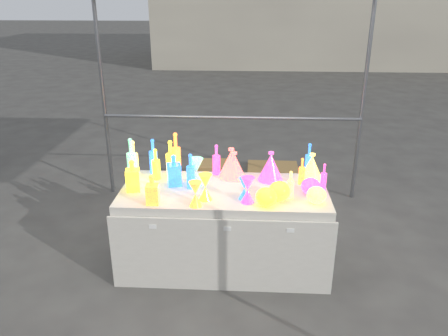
# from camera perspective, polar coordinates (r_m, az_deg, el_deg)

# --- Properties ---
(ground) EXTENTS (80.00, 80.00, 0.00)m
(ground) POSITION_cam_1_polar(r_m,az_deg,el_deg) (4.18, 0.00, -12.18)
(ground) COLOR #5E5C57
(ground) RESTS_ON ground
(display_table) EXTENTS (1.84, 0.83, 0.75)m
(display_table) POSITION_cam_1_polar(r_m,az_deg,el_deg) (3.98, -0.01, -7.77)
(display_table) COLOR silver
(display_table) RESTS_ON ground
(cardboard_box_closed) EXTENTS (0.49, 0.37, 0.35)m
(cardboard_box_closed) POSITION_cam_1_polar(r_m,az_deg,el_deg) (5.60, -1.79, -0.97)
(cardboard_box_closed) COLOR #A27C49
(cardboard_box_closed) RESTS_ON ground
(cardboard_box_flat) EXTENTS (0.72, 0.52, 0.06)m
(cardboard_box_flat) POSITION_cam_1_polar(r_m,az_deg,el_deg) (6.24, 6.38, -0.08)
(cardboard_box_flat) COLOR #A27C49
(cardboard_box_flat) RESTS_ON ground
(bottle_0) EXTENTS (0.09, 0.09, 0.29)m
(bottle_0) POSITION_cam_1_polar(r_m,az_deg,el_deg) (4.02, -8.88, 0.52)
(bottle_0) COLOR #ED4A16
(bottle_0) RESTS_ON display_table
(bottle_1) EXTENTS (0.08, 0.08, 0.34)m
(bottle_1) POSITION_cam_1_polar(r_m,az_deg,el_deg) (4.17, -9.23, 1.57)
(bottle_1) COLOR #1A9045
(bottle_1) RESTS_ON display_table
(bottle_2) EXTENTS (0.09, 0.09, 0.41)m
(bottle_2) POSITION_cam_1_polar(r_m,az_deg,el_deg) (4.09, -6.30, 1.87)
(bottle_2) COLOR yellow
(bottle_2) RESTS_ON display_table
(bottle_3) EXTENTS (0.10, 0.10, 0.29)m
(bottle_3) POSITION_cam_1_polar(r_m,az_deg,el_deg) (4.09, -1.00, 1.14)
(bottle_3) COLOR #1C64A9
(bottle_3) RESTS_ON display_table
(bottle_4) EXTENTS (0.09, 0.09, 0.35)m
(bottle_4) POSITION_cam_1_polar(r_m,az_deg,el_deg) (4.12, -11.70, 1.22)
(bottle_4) COLOR #15857E
(bottle_4) RESTS_ON display_table
(bottle_5) EXTENTS (0.11, 0.11, 0.40)m
(bottle_5) POSITION_cam_1_polar(r_m,az_deg,el_deg) (4.04, -11.99, 1.16)
(bottle_5) COLOR #DB2B98
(bottle_5) RESTS_ON display_table
(bottle_6) EXTENTS (0.10, 0.10, 0.35)m
(bottle_6) POSITION_cam_1_polar(r_m,az_deg,el_deg) (4.06, -6.97, 1.25)
(bottle_6) COLOR #ED4A16
(bottle_6) RESTS_ON display_table
(bottle_7) EXTENTS (0.08, 0.08, 0.32)m
(bottle_7) POSITION_cam_1_polar(r_m,az_deg,el_deg) (3.79, -4.37, -0.40)
(bottle_7) COLOR #1A9045
(bottle_7) RESTS_ON display_table
(decanter_0) EXTENTS (0.13, 0.13, 0.28)m
(decanter_0) POSITION_cam_1_polar(r_m,az_deg,el_deg) (3.83, -11.85, -0.94)
(decanter_0) COLOR #ED4A16
(decanter_0) RESTS_ON display_table
(decanter_1) EXTENTS (0.11, 0.11, 0.25)m
(decanter_1) POSITION_cam_1_polar(r_m,az_deg,el_deg) (3.56, -9.35, -2.76)
(decanter_1) COLOR yellow
(decanter_1) RESTS_ON display_table
(decanter_2) EXTENTS (0.15, 0.15, 0.28)m
(decanter_2) POSITION_cam_1_polar(r_m,az_deg,el_deg) (3.88, -6.55, -0.27)
(decanter_2) COLOR #1A9045
(decanter_2) RESTS_ON display_table
(hourglass_0) EXTENTS (0.12, 0.12, 0.21)m
(hourglass_0) POSITION_cam_1_polar(r_m,az_deg,el_deg) (3.49, -3.76, -3.41)
(hourglass_0) COLOR yellow
(hourglass_0) RESTS_ON display_table
(hourglass_1) EXTENTS (0.14, 0.14, 0.22)m
(hourglass_1) POSITION_cam_1_polar(r_m,az_deg,el_deg) (3.54, 3.12, -2.88)
(hourglass_1) COLOR #1C64A9
(hourglass_1) RESTS_ON display_table
(hourglass_3) EXTENTS (0.14, 0.14, 0.25)m
(hourglass_3) POSITION_cam_1_polar(r_m,az_deg,el_deg) (3.86, -3.61, -0.50)
(hourglass_3) COLOR #DB2B98
(hourglass_3) RESTS_ON display_table
(hourglass_4) EXTENTS (0.14, 0.14, 0.22)m
(hourglass_4) POSITION_cam_1_polar(r_m,az_deg,el_deg) (3.59, -2.45, -2.51)
(hourglass_4) COLOR #ED4A16
(hourglass_4) RESTS_ON display_table
(hourglass_5) EXTENTS (0.10, 0.10, 0.19)m
(hourglass_5) POSITION_cam_1_polar(r_m,az_deg,el_deg) (3.60, 2.67, -2.70)
(hourglass_5) COLOR #1A9045
(hourglass_5) RESTS_ON display_table
(globe_0) EXTENTS (0.20, 0.20, 0.14)m
(globe_0) POSITION_cam_1_polar(r_m,az_deg,el_deg) (3.51, 5.55, -3.94)
(globe_0) COLOR #ED4A16
(globe_0) RESTS_ON display_table
(globe_1) EXTENTS (0.19, 0.19, 0.13)m
(globe_1) POSITION_cam_1_polar(r_m,az_deg,el_deg) (3.62, 11.98, -3.60)
(globe_1) COLOR #15857E
(globe_1) RESTS_ON display_table
(globe_2) EXTENTS (0.23, 0.23, 0.15)m
(globe_2) POSITION_cam_1_polar(r_m,az_deg,el_deg) (3.62, 7.24, -3.12)
(globe_2) COLOR yellow
(globe_2) RESTS_ON display_table
(globe_3) EXTENTS (0.21, 0.21, 0.13)m
(globe_3) POSITION_cam_1_polar(r_m,az_deg,el_deg) (3.77, 11.26, -2.48)
(globe_3) COLOR #1C64A9
(globe_3) RESTS_ON display_table
(lampshade_0) EXTENTS (0.27, 0.27, 0.25)m
(lampshade_0) POSITION_cam_1_polar(r_m,az_deg,el_deg) (4.01, 1.37, 0.39)
(lampshade_0) COLOR gold
(lampshade_0) RESTS_ON display_table
(lampshade_1) EXTENTS (0.29, 0.29, 0.28)m
(lampshade_1) POSITION_cam_1_polar(r_m,az_deg,el_deg) (4.02, 0.95, 0.68)
(lampshade_1) COLOR gold
(lampshade_1) RESTS_ON display_table
(lampshade_2) EXTENTS (0.27, 0.27, 0.27)m
(lampshade_2) POSITION_cam_1_polar(r_m,az_deg,el_deg) (3.98, 6.12, 0.26)
(lampshade_2) COLOR #1C64A9
(lampshade_2) RESTS_ON display_table
(lampshade_3) EXTENTS (0.24, 0.24, 0.27)m
(lampshade_3) POSITION_cam_1_polar(r_m,az_deg,el_deg) (4.01, 11.38, 0.08)
(lampshade_3) COLOR #15857E
(lampshade_3) RESTS_ON display_table
(bottle_8) EXTENTS (0.09, 0.09, 0.32)m
(bottle_8) POSITION_cam_1_polar(r_m,az_deg,el_deg) (4.12, 11.02, 1.08)
(bottle_8) COLOR #1A9045
(bottle_8) RESTS_ON display_table
(bottle_9) EXTENTS (0.06, 0.06, 0.25)m
(bottle_9) POSITION_cam_1_polar(r_m,az_deg,el_deg) (3.94, 10.12, -0.40)
(bottle_9) COLOR yellow
(bottle_9) RESTS_ON display_table
(bottle_10) EXTENTS (0.06, 0.06, 0.25)m
(bottle_10) POSITION_cam_1_polar(r_m,az_deg,el_deg) (3.85, 12.89, -1.15)
(bottle_10) COLOR #1C64A9
(bottle_10) RESTS_ON display_table
(bottle_11) EXTENTS (0.07, 0.07, 0.24)m
(bottle_11) POSITION_cam_1_polar(r_m,az_deg,el_deg) (3.65, 8.66, -2.17)
(bottle_11) COLOR #15857E
(bottle_11) RESTS_ON display_table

